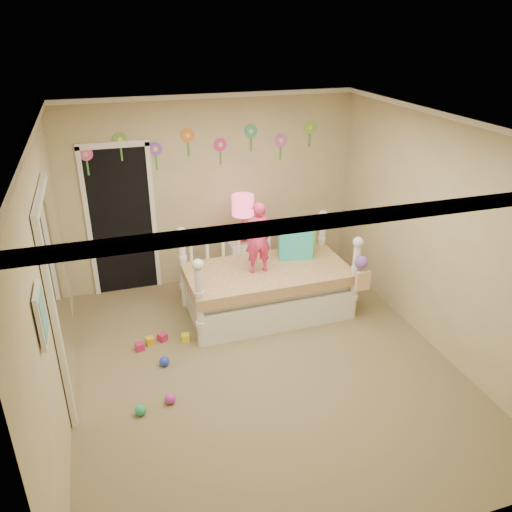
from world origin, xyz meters
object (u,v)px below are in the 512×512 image
object	(u,v)px
child	(258,238)
nightstand	(244,264)
daybed	(267,273)
table_lamp	(243,211)

from	to	relation	value
child	nightstand	size ratio (longest dim) A/B	1.26
daybed	child	bearing A→B (deg)	-164.13
table_lamp	nightstand	bearing A→B (deg)	0.00
child	table_lamp	world-z (taller)	child
daybed	nightstand	world-z (taller)	daybed
daybed	nightstand	bearing A→B (deg)	97.19
child	nightstand	distance (m)	1.04
daybed	table_lamp	distance (m)	0.93
nightstand	table_lamp	world-z (taller)	table_lamp
daybed	table_lamp	world-z (taller)	table_lamp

